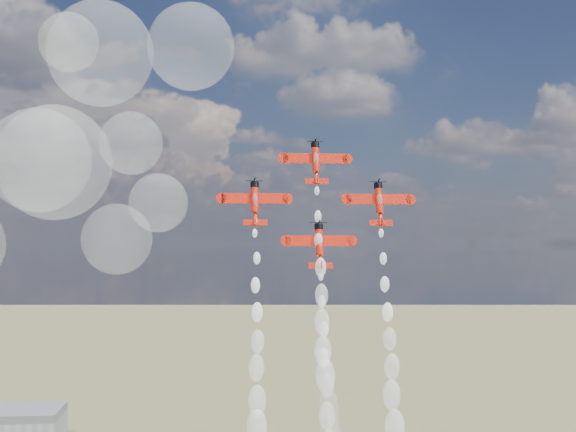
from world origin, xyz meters
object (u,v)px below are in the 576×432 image
Objects in this scene: plane_slot at (319,245)px; plane_lead at (316,162)px; plane_right at (379,203)px; plane_left at (255,202)px.

plane_lead is at bearing 90.00° from plane_slot.
plane_right reaches higher than plane_slot.
plane_lead reaches higher than plane_right.
plane_slot is (12.66, -2.56, -8.49)m from plane_left.
plane_right is 15.46m from plane_slot.
plane_lead is at bearing 168.59° from plane_right.
plane_right is (12.66, -2.56, -8.49)m from plane_lead.
plane_left and plane_right have the same top height.
plane_left is (-12.66, -2.56, -8.49)m from plane_lead.
plane_left is 15.46m from plane_slot.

